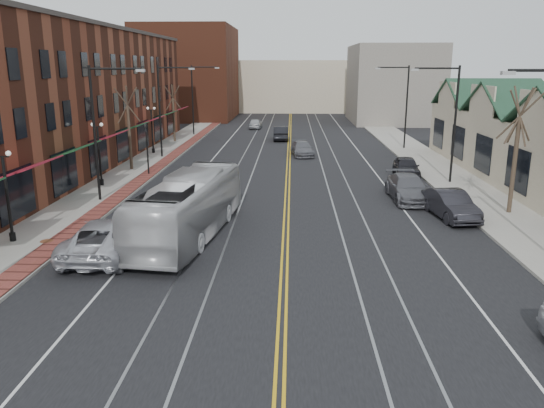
# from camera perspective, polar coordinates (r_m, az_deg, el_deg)

# --- Properties ---
(ground) EXTENTS (160.00, 160.00, 0.00)m
(ground) POSITION_cam_1_polar(r_m,az_deg,el_deg) (17.21, 1.06, -13.51)
(ground) COLOR black
(ground) RESTS_ON ground
(sidewalk_left) EXTENTS (4.00, 120.00, 0.15)m
(sidewalk_left) POSITION_cam_1_polar(r_m,az_deg,el_deg) (38.11, -16.68, 1.85)
(sidewalk_left) COLOR gray
(sidewalk_left) RESTS_ON ground
(sidewalk_right) EXTENTS (4.00, 120.00, 0.15)m
(sidewalk_right) POSITION_cam_1_polar(r_m,az_deg,el_deg) (37.94, 20.12, 1.51)
(sidewalk_right) COLOR gray
(sidewalk_right) RESTS_ON ground
(building_left) EXTENTS (10.00, 50.00, 11.00)m
(building_left) POSITION_cam_1_polar(r_m,az_deg,el_deg) (46.44, -22.75, 10.32)
(building_left) COLOR #612C1B
(building_left) RESTS_ON ground
(backdrop_left) EXTENTS (14.00, 18.00, 14.00)m
(backdrop_left) POSITION_cam_1_polar(r_m,az_deg,el_deg) (86.72, -8.92, 13.76)
(backdrop_left) COLOR #612C1B
(backdrop_left) RESTS_ON ground
(backdrop_mid) EXTENTS (22.00, 14.00, 9.00)m
(backdrop_mid) POSITION_cam_1_polar(r_m,az_deg,el_deg) (100.24, 2.04, 12.59)
(backdrop_mid) COLOR #BDAE91
(backdrop_mid) RESTS_ON ground
(backdrop_right) EXTENTS (12.00, 16.00, 11.00)m
(backdrop_right) POSITION_cam_1_polar(r_m,az_deg,el_deg) (81.56, 12.87, 12.47)
(backdrop_right) COLOR slate
(backdrop_right) RESTS_ON ground
(streetlight_l_1) EXTENTS (3.33, 0.25, 8.00)m
(streetlight_l_1) POSITION_cam_1_polar(r_m,az_deg,el_deg) (33.30, -17.92, 8.63)
(streetlight_l_1) COLOR black
(streetlight_l_1) RESTS_ON sidewalk_left
(streetlight_l_2) EXTENTS (3.33, 0.25, 8.00)m
(streetlight_l_2) POSITION_cam_1_polar(r_m,az_deg,el_deg) (48.61, -11.51, 10.73)
(streetlight_l_2) COLOR black
(streetlight_l_2) RESTS_ON sidewalk_left
(streetlight_l_3) EXTENTS (3.33, 0.25, 8.00)m
(streetlight_l_3) POSITION_cam_1_polar(r_m,az_deg,el_deg) (64.25, -8.16, 11.76)
(streetlight_l_3) COLOR black
(streetlight_l_3) RESTS_ON sidewalk_left
(streetlight_r_1) EXTENTS (3.33, 0.25, 8.00)m
(streetlight_r_1) POSITION_cam_1_polar(r_m,az_deg,el_deg) (38.83, 18.52, 9.35)
(streetlight_r_1) COLOR black
(streetlight_r_1) RESTS_ON sidewalk_right
(streetlight_r_2) EXTENTS (3.33, 0.25, 8.00)m
(streetlight_r_2) POSITION_cam_1_polar(r_m,az_deg,el_deg) (54.34, 13.85, 10.99)
(streetlight_r_2) COLOR black
(streetlight_r_2) RESTS_ON sidewalk_right
(lamppost_l_1) EXTENTS (0.84, 0.28, 4.27)m
(lamppost_l_1) POSITION_cam_1_polar(r_m,az_deg,el_deg) (27.25, -26.56, 0.54)
(lamppost_l_1) COLOR black
(lamppost_l_1) RESTS_ON sidewalk_left
(lamppost_l_2) EXTENTS (0.84, 0.28, 4.27)m
(lamppost_l_2) POSITION_cam_1_polar(r_m,az_deg,el_deg) (37.98, -18.06, 4.98)
(lamppost_l_2) COLOR black
(lamppost_l_2) RESTS_ON sidewalk_left
(lamppost_l_3) EXTENTS (0.84, 0.28, 4.27)m
(lamppost_l_3) POSITION_cam_1_polar(r_m,az_deg,el_deg) (51.22, -12.76, 7.67)
(lamppost_l_3) COLOR black
(lamppost_l_3) RESTS_ON sidewalk_left
(tree_left_near) EXTENTS (1.78, 1.37, 6.48)m
(tree_left_near) POSITION_cam_1_polar(r_m,az_deg,el_deg) (43.35, -15.14, 8.06)
(tree_left_near) COLOR #382B21
(tree_left_near) RESTS_ON sidewalk_left
(tree_left_far) EXTENTS (1.66, 1.28, 6.02)m
(tree_left_far) POSITION_cam_1_polar(r_m,az_deg,el_deg) (58.78, -10.55, 9.70)
(tree_left_far) COLOR #382B21
(tree_left_far) RESTS_ON sidewalk_left
(tree_right_mid) EXTENTS (1.90, 1.46, 6.93)m
(tree_right_mid) POSITION_cam_1_polar(r_m,az_deg,el_deg) (31.94, 24.78, 5.45)
(tree_right_mid) COLOR #382B21
(tree_right_mid) RESTS_ON sidewalk_right
(manhole_far) EXTENTS (0.60, 0.60, 0.02)m
(manhole_far) POSITION_cam_1_polar(r_m,az_deg,el_deg) (27.05, -23.08, -3.68)
(manhole_far) COLOR #592D19
(manhole_far) RESTS_ON sidewalk_left
(traffic_signal) EXTENTS (0.18, 0.15, 3.80)m
(traffic_signal) POSITION_cam_1_polar(r_m,az_deg,el_deg) (41.06, -13.29, 6.19)
(traffic_signal) COLOR black
(traffic_signal) RESTS_ON sidewalk_left
(transit_bus) EXTENTS (3.98, 11.16, 3.04)m
(transit_bus) POSITION_cam_1_polar(r_m,az_deg,el_deg) (25.81, -8.94, -0.34)
(transit_bus) COLOR silver
(transit_bus) RESTS_ON ground
(parked_suv) EXTENTS (2.76, 5.97, 1.66)m
(parked_suv) POSITION_cam_1_polar(r_m,az_deg,el_deg) (24.40, -17.27, -3.42)
(parked_suv) COLOR silver
(parked_suv) RESTS_ON ground
(parked_car_b) EXTENTS (2.25, 4.82, 1.53)m
(parked_car_b) POSITION_cam_1_polar(r_m,az_deg,el_deg) (30.55, 18.66, -0.06)
(parked_car_b) COLOR black
(parked_car_b) RESTS_ON ground
(parked_car_c) EXTENTS (2.27, 5.38, 1.55)m
(parked_car_c) POSITION_cam_1_polar(r_m,az_deg,el_deg) (33.92, 14.42, 1.68)
(parked_car_c) COLOR #5B5B62
(parked_car_c) RESTS_ON ground
(parked_car_d) EXTENTS (2.07, 4.47, 1.48)m
(parked_car_d) POSITION_cam_1_polar(r_m,az_deg,el_deg) (41.23, 14.25, 3.90)
(parked_car_d) COLOR black
(parked_car_d) RESTS_ON ground
(distant_car_left) EXTENTS (1.82, 4.73, 1.54)m
(distant_car_left) POSITION_cam_1_polar(r_m,az_deg,el_deg) (60.01, 0.93, 7.63)
(distant_car_left) COLOR black
(distant_car_left) RESTS_ON ground
(distant_car_right) EXTENTS (2.38, 4.69, 1.30)m
(distant_car_right) POSITION_cam_1_polar(r_m,az_deg,el_deg) (49.45, 3.26, 5.96)
(distant_car_right) COLOR slate
(distant_car_right) RESTS_ON ground
(distant_car_far) EXTENTS (1.72, 4.01, 1.35)m
(distant_car_far) POSITION_cam_1_polar(r_m,az_deg,el_deg) (71.07, -1.79, 8.65)
(distant_car_far) COLOR #AEB1B5
(distant_car_far) RESTS_ON ground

